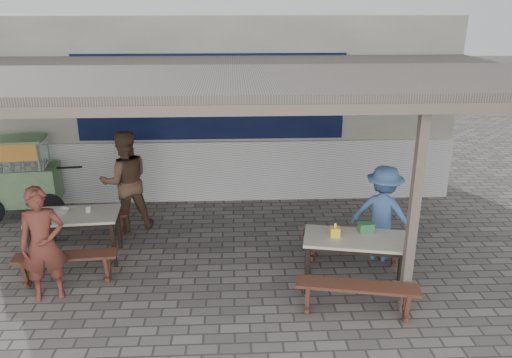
{
  "coord_description": "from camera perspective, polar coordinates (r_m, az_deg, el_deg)",
  "views": [
    {
      "loc": [
        0.21,
        -6.29,
        3.73
      ],
      "look_at": [
        0.54,
        0.9,
        1.17
      ],
      "focal_mm": 35.0,
      "sensor_mm": 36.0,
      "label": 1
    }
  ],
  "objects": [
    {
      "name": "bench_left_street",
      "position": [
        7.46,
        -20.85,
        -8.87
      ],
      "size": [
        1.41,
        0.39,
        0.45
      ],
      "rotation": [
        0.0,
        0.0,
        0.08
      ],
      "color": "brown",
      "rests_on": "ground"
    },
    {
      "name": "table_left",
      "position": [
        7.94,
        -20.05,
        -4.33
      ],
      "size": [
        1.34,
        0.81,
        0.75
      ],
      "rotation": [
        0.0,
        0.0,
        0.08
      ],
      "color": "beige",
      "rests_on": "ground"
    },
    {
      "name": "bench_left_wall",
      "position": [
        8.7,
        -18.86,
        -4.48
      ],
      "size": [
        1.41,
        0.39,
        0.45
      ],
      "rotation": [
        0.0,
        0.0,
        0.08
      ],
      "color": "brown",
      "rests_on": "ground"
    },
    {
      "name": "bench_right_wall",
      "position": [
        7.65,
        11.06,
        -7.09
      ],
      "size": [
        1.53,
        0.57,
        0.45
      ],
      "rotation": [
        0.0,
        0.0,
        -0.2
      ],
      "color": "brown",
      "rests_on": "ground"
    },
    {
      "name": "bench_right_street",
      "position": [
        6.45,
        11.46,
        -12.59
      ],
      "size": [
        1.53,
        0.57,
        0.45
      ],
      "rotation": [
        0.0,
        0.0,
        -0.2
      ],
      "color": "brown",
      "rests_on": "ground"
    },
    {
      "name": "patron_right_table",
      "position": [
        7.71,
        14.28,
        -3.84
      ],
      "size": [
        1.11,
        0.96,
        1.48
      ],
      "primitive_type": "imported",
      "rotation": [
        0.0,
        0.0,
        2.62
      ],
      "color": "#4973AA",
      "rests_on": "ground"
    },
    {
      "name": "condiment_bowl",
      "position": [
        8.05,
        -21.18,
        -3.37
      ],
      "size": [
        0.23,
        0.23,
        0.04
      ],
      "primitive_type": "imported",
      "rotation": [
        0.0,
        0.0,
        -0.38
      ],
      "color": "white",
      "rests_on": "table_left"
    },
    {
      "name": "condiment_jar",
      "position": [
        7.91,
        -18.61,
        -3.29
      ],
      "size": [
        0.07,
        0.07,
        0.08
      ],
      "primitive_type": "cylinder",
      "color": "silver",
      "rests_on": "table_left"
    },
    {
      "name": "warung_roof",
      "position": [
        7.26,
        -4.25,
        11.51
      ],
      "size": [
        9.0,
        4.21,
        2.81
      ],
      "color": "#635854",
      "rests_on": "ground"
    },
    {
      "name": "back_wall",
      "position": [
        10.07,
        -3.85,
        8.05
      ],
      "size": [
        9.0,
        1.28,
        3.5
      ],
      "color": "beige",
      "rests_on": "ground"
    },
    {
      "name": "ground",
      "position": [
        7.31,
        -4.0,
        -11.12
      ],
      "size": [
        60.0,
        60.0,
        0.0
      ],
      "primitive_type": "plane",
      "color": "slate",
      "rests_on": "ground"
    },
    {
      "name": "donation_box",
      "position": [
        7.01,
        12.47,
        -5.43
      ],
      "size": [
        0.21,
        0.15,
        0.13
      ],
      "primitive_type": "cube",
      "rotation": [
        0.0,
        0.0,
        0.09
      ],
      "color": "#347741",
      "rests_on": "table_right"
    },
    {
      "name": "patron_wall_side",
      "position": [
        8.71,
        -14.69,
        -0.23
      ],
      "size": [
        1.02,
        0.91,
        1.74
      ],
      "primitive_type": "imported",
      "rotation": [
        0.0,
        0.0,
        3.49
      ],
      "color": "brown",
      "rests_on": "ground"
    },
    {
      "name": "tissue_box",
      "position": [
        6.83,
        9.01,
        -5.96
      ],
      "size": [
        0.13,
        0.13,
        0.13
      ],
      "primitive_type": "cube",
      "rotation": [
        0.0,
        0.0,
        -0.05
      ],
      "color": "yellow",
      "rests_on": "table_right"
    },
    {
      "name": "patron_street_side",
      "position": [
        7.03,
        -23.16,
        -6.9
      ],
      "size": [
        0.65,
        0.51,
        1.56
      ],
      "primitive_type": "imported",
      "rotation": [
        0.0,
        0.0,
        0.27
      ],
      "color": "brown",
      "rests_on": "ground"
    },
    {
      "name": "table_right",
      "position": [
        6.89,
        11.43,
        -7.2
      ],
      "size": [
        1.51,
        0.93,
        0.75
      ],
      "rotation": [
        0.0,
        0.0,
        -0.2
      ],
      "color": "beige",
      "rests_on": "ground"
    },
    {
      "name": "vendor_cart",
      "position": [
        9.91,
        -25.41,
        0.45
      ],
      "size": [
        1.81,
        0.85,
        1.47
      ],
      "rotation": [
        0.0,
        0.0,
        0.1
      ],
      "color": "#76A26C",
      "rests_on": "ground"
    }
  ]
}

